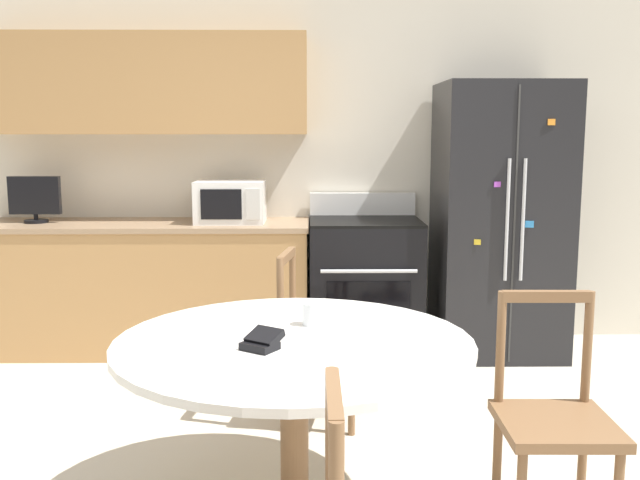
% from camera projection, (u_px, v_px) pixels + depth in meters
% --- Properties ---
extents(back_wall, '(5.20, 0.44, 2.60)m').
position_uv_depth(back_wall, '(263.00, 141.00, 5.12)').
color(back_wall, silver).
rests_on(back_wall, ground_plane).
extents(kitchen_counter, '(2.24, 0.64, 0.90)m').
position_uv_depth(kitchen_counter, '(148.00, 286.00, 4.96)').
color(kitchen_counter, '#AD7F4C').
rests_on(kitchen_counter, ground_plane).
extents(refrigerator, '(0.84, 0.74, 1.84)m').
position_uv_depth(refrigerator, '(499.00, 220.00, 4.86)').
color(refrigerator, black).
rests_on(refrigerator, ground_plane).
extents(oven_range, '(0.76, 0.68, 1.08)m').
position_uv_depth(oven_range, '(365.00, 284.00, 4.95)').
color(oven_range, black).
rests_on(oven_range, ground_plane).
extents(microwave, '(0.47, 0.38, 0.29)m').
position_uv_depth(microwave, '(231.00, 202.00, 4.89)').
color(microwave, white).
rests_on(microwave, kitchen_counter).
extents(countertop_tv, '(0.35, 0.16, 0.32)m').
position_uv_depth(countertop_tv, '(35.00, 198.00, 4.86)').
color(countertop_tv, black).
rests_on(countertop_tv, kitchen_counter).
extents(dining_table, '(1.37, 1.37, 0.73)m').
position_uv_depth(dining_table, '(294.00, 369.00, 2.73)').
color(dining_table, white).
rests_on(dining_table, ground_plane).
extents(dining_chair_right, '(0.43, 0.43, 0.90)m').
position_uv_depth(dining_chair_right, '(554.00, 420.00, 2.70)').
color(dining_chair_right, brown).
rests_on(dining_chair_right, ground_plane).
extents(dining_chair_far, '(0.48, 0.48, 0.90)m').
position_uv_depth(dining_chair_far, '(317.00, 340.00, 3.74)').
color(dining_chair_far, brown).
rests_on(dining_chair_far, ground_plane).
extents(candle_glass, '(0.08, 0.08, 0.09)m').
position_uv_depth(candle_glass, '(312.00, 315.00, 2.91)').
color(candle_glass, silver).
rests_on(candle_glass, dining_table).
extents(wallet, '(0.17, 0.17, 0.07)m').
position_uv_depth(wallet, '(262.00, 341.00, 2.60)').
color(wallet, black).
rests_on(wallet, dining_table).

